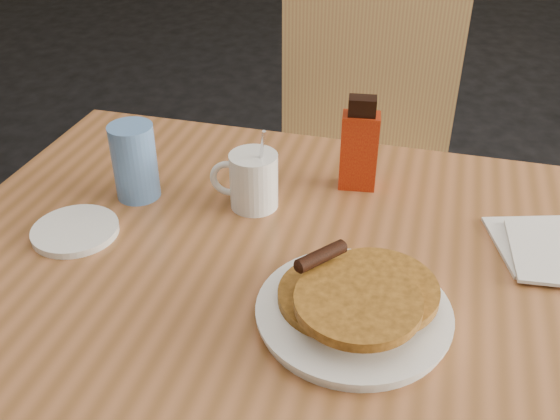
# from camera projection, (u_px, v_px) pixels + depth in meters

# --- Properties ---
(main_table) EXTENTS (1.40, 1.02, 0.75)m
(main_table) POSITION_uv_depth(u_px,v_px,m) (331.00, 288.00, 0.97)
(main_table) COLOR #9D5F37
(main_table) RESTS_ON floor
(chair_main_far) EXTENTS (0.48, 0.48, 1.01)m
(chair_main_far) POSITION_uv_depth(u_px,v_px,m) (364.00, 139.00, 1.62)
(chair_main_far) COLOR #A88B4F
(chair_main_far) RESTS_ON floor
(pancake_plate) EXTENTS (0.27, 0.27, 0.08)m
(pancake_plate) POSITION_uv_depth(u_px,v_px,m) (355.00, 305.00, 0.84)
(pancake_plate) COLOR white
(pancake_plate) RESTS_ON main_table
(coffee_mug) EXTENTS (0.12, 0.08, 0.16)m
(coffee_mug) POSITION_uv_depth(u_px,v_px,m) (252.00, 180.00, 1.06)
(coffee_mug) COLOR white
(coffee_mug) RESTS_ON main_table
(syrup_bottle) EXTENTS (0.07, 0.04, 0.17)m
(syrup_bottle) POSITION_uv_depth(u_px,v_px,m) (359.00, 147.00, 1.10)
(syrup_bottle) COLOR maroon
(syrup_bottle) RESTS_ON main_table
(napkin_stack) EXTENTS (0.19, 0.20, 0.01)m
(napkin_stack) POSITION_uv_depth(u_px,v_px,m) (554.00, 250.00, 0.97)
(napkin_stack) COLOR silver
(napkin_stack) RESTS_ON main_table
(blue_tumbler) EXTENTS (0.09, 0.09, 0.14)m
(blue_tumbler) POSITION_uv_depth(u_px,v_px,m) (135.00, 162.00, 1.08)
(blue_tumbler) COLOR #5483C6
(blue_tumbler) RESTS_ON main_table
(side_saucer) EXTENTS (0.17, 0.17, 0.01)m
(side_saucer) POSITION_uv_depth(u_px,v_px,m) (75.00, 230.00, 1.02)
(side_saucer) COLOR white
(side_saucer) RESTS_ON main_table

